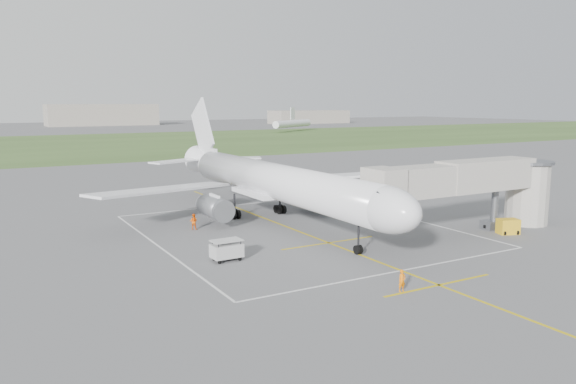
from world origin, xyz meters
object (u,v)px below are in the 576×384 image
airliner (273,182)px  jet_bridge (480,185)px  gpu_unit (508,227)px  ramp_worker_nose (402,281)px  ramp_worker_wing (194,222)px  baggage_cart (227,250)px

airliner → jet_bridge: airliner is taller
gpu_unit → ramp_worker_nose: ramp_worker_nose is taller
airliner → gpu_unit: airliner is taller
ramp_worker_wing → jet_bridge: bearing=-173.3°
baggage_cart → ramp_worker_nose: 14.92m
ramp_worker_wing → ramp_worker_nose: bearing=140.7°
ramp_worker_nose → baggage_cart: bearing=121.0°
airliner → ramp_worker_wing: 9.56m
jet_bridge → ramp_worker_wing: 29.05m
ramp_worker_nose → ramp_worker_wing: bearing=104.2°
jet_bridge → ramp_worker_wing: jet_bridge is taller
airliner → ramp_worker_nose: (-3.21, -24.48, -3.62)m
airliner → baggage_cart: size_ratio=18.44×
jet_bridge → ramp_worker_nose: size_ratio=15.11×
jet_bridge → gpu_unit: jet_bridge is taller
airliner → baggage_cart: 15.97m
airliner → ramp_worker_wing: size_ratio=28.59×
jet_bridge → baggage_cart: jet_bridge is taller
airliner → gpu_unit: size_ratio=20.35×
ramp_worker_nose → ramp_worker_wing: 25.86m
gpu_unit → baggage_cart: bearing=-170.7°
jet_bridge → gpu_unit: (1.66, -2.27, -4.01)m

